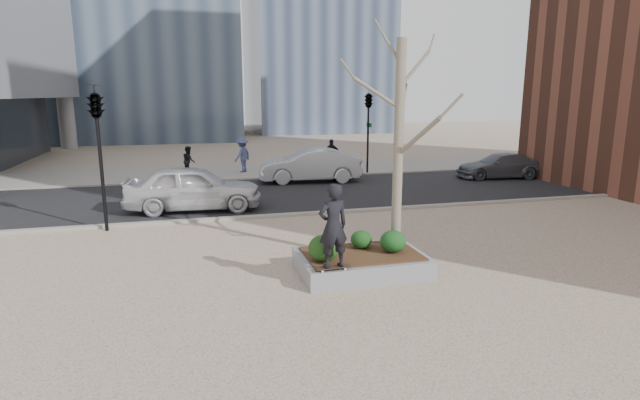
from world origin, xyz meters
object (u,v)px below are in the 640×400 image
object	(u,v)px
skateboard	(333,269)
police_car	(194,188)
skateboarder	(333,226)
planter	(361,263)

from	to	relation	value
skateboard	police_car	world-z (taller)	police_car
police_car	skateboarder	bearing A→B (deg)	-157.49
skateboard	police_car	xyz separation A→B (m)	(-2.81, 8.65, 0.37)
planter	skateboard	xyz separation A→B (m)	(-0.97, -0.88, 0.26)
skateboarder	police_car	distance (m)	9.11
planter	skateboard	bearing A→B (deg)	-137.80
planter	skateboarder	bearing A→B (deg)	-137.80
skateboard	skateboarder	size ratio (longest dim) A/B	0.42
planter	police_car	distance (m)	8.66
skateboarder	police_car	xyz separation A→B (m)	(-2.81, 8.65, -0.60)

